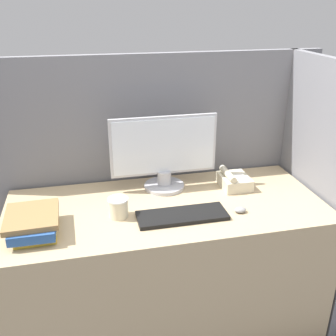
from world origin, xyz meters
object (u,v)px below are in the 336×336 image
mouse (240,210)px  desk_telephone (234,181)px  book_stack (34,223)px  keyboard (182,216)px  coffee_cup (118,207)px  monitor (164,155)px

mouse → desk_telephone: desk_telephone is taller
book_stack → keyboard: bearing=-1.0°
keyboard → coffee_cup: coffee_cup is taller
monitor → book_stack: 0.76m
mouse → coffee_cup: coffee_cup is taller
coffee_cup → book_stack: (-0.39, -0.06, 0.00)m
monitor → keyboard: (0.01, -0.34, -0.18)m
monitor → keyboard: 0.39m
keyboard → coffee_cup: size_ratio=4.41×
desk_telephone → monitor: bearing=168.2°
keyboard → book_stack: 0.69m
book_stack → mouse: bearing=-1.7°
book_stack → desk_telephone: (1.05, 0.25, -0.01)m
mouse → coffee_cup: (-0.59, 0.09, 0.04)m
keyboard → desk_telephone: 0.45m
coffee_cup → book_stack: 0.39m
keyboard → book_stack: bearing=179.0°
coffee_cup → desk_telephone: (0.67, 0.19, -0.01)m
keyboard → book_stack: size_ratio=1.53×
monitor → mouse: (0.31, -0.36, -0.18)m
coffee_cup → desk_telephone: bearing=15.7°
coffee_cup → desk_telephone: 0.69m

